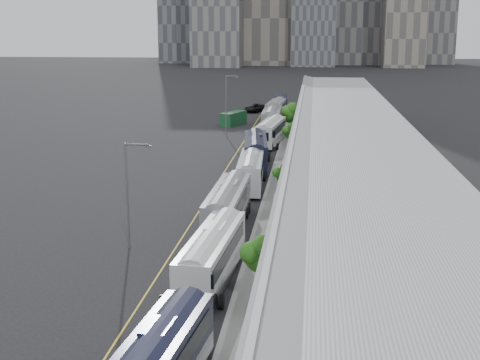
# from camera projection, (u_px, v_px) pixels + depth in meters

# --- Properties ---
(sidewalk) EXTENTS (10.00, 170.00, 0.12)m
(sidewalk) POSITION_uv_depth(u_px,v_px,m) (313.00, 209.00, 62.63)
(sidewalk) COLOR gray
(sidewalk) RESTS_ON ground
(lane_line) EXTENTS (0.12, 160.00, 0.02)m
(lane_line) POSITION_uv_depth(u_px,v_px,m) (202.00, 206.00, 63.76)
(lane_line) COLOR gold
(lane_line) RESTS_ON ground
(depot) EXTENTS (12.45, 160.40, 7.20)m
(depot) POSITION_uv_depth(u_px,v_px,m) (357.00, 174.00, 61.44)
(depot) COLOR gray
(depot) RESTS_ON ground
(bus_2) EXTENTS (3.17, 12.23, 3.54)m
(bus_2) POSITION_uv_depth(u_px,v_px,m) (212.00, 260.00, 44.29)
(bus_2) COLOR silver
(bus_2) RESTS_ON ground
(bus_3) EXTENTS (2.85, 12.79, 3.73)m
(bus_3) POSITION_uv_depth(u_px,v_px,m) (228.00, 210.00, 56.31)
(bus_3) COLOR gray
(bus_3) RESTS_ON ground
(bus_4) EXTENTS (3.07, 12.31, 3.57)m
(bus_4) POSITION_uv_depth(u_px,v_px,m) (251.00, 174.00, 70.97)
(bus_4) COLOR silver
(bus_4) RESTS_ON ground
(bus_5) EXTENTS (3.94, 13.52, 3.90)m
(bus_5) POSITION_uv_depth(u_px,v_px,m) (256.00, 154.00, 81.53)
(bus_5) COLOR black
(bus_5) RESTS_ON ground
(bus_6) EXTENTS (3.82, 12.80, 3.69)m
(bus_6) POSITION_uv_depth(u_px,v_px,m) (271.00, 134.00, 97.63)
(bus_6) COLOR silver
(bus_6) RESTS_ON ground
(bus_7) EXTENTS (3.08, 13.92, 4.06)m
(bus_7) POSITION_uv_depth(u_px,v_px,m) (272.00, 121.00, 110.09)
(bus_7) COLOR gray
(bus_7) RESTS_ON ground
(bus_8) EXTENTS (3.31, 12.74, 3.68)m
(bus_8) POSITION_uv_depth(u_px,v_px,m) (276.00, 111.00, 124.70)
(bus_8) COLOR #A1A3AA
(bus_8) RESTS_ON ground
(bus_9) EXTENTS (3.16, 12.10, 3.50)m
(bus_9) POSITION_uv_depth(u_px,v_px,m) (281.00, 104.00, 137.01)
(bus_9) COLOR black
(bus_9) RESTS_ON ground
(tree_1) EXTENTS (1.88, 1.88, 4.34)m
(tree_1) POSITION_uv_depth(u_px,v_px,m) (260.00, 253.00, 39.97)
(tree_1) COLOR black
(tree_1) RESTS_ON ground
(tree_2) EXTENTS (1.30, 1.30, 4.00)m
(tree_2) POSITION_uv_depth(u_px,v_px,m) (283.00, 175.00, 61.98)
(tree_2) COLOR black
(tree_2) RESTS_ON ground
(tree_3) EXTENTS (1.63, 1.63, 4.48)m
(tree_3) POSITION_uv_depth(u_px,v_px,m) (291.00, 132.00, 86.07)
(tree_3) COLOR black
(tree_3) RESTS_ON ground
(tree_4) EXTENTS (2.91, 2.91, 5.23)m
(tree_4) POSITION_uv_depth(u_px,v_px,m) (291.00, 111.00, 106.15)
(tree_4) COLOR black
(tree_4) RESTS_ON ground
(street_lamp_near) EXTENTS (2.04, 0.22, 8.19)m
(street_lamp_near) POSITION_uv_depth(u_px,v_px,m) (130.00, 188.00, 50.54)
(street_lamp_near) COLOR #59595E
(street_lamp_near) RESTS_ON ground
(street_lamp_far) EXTENTS (2.04, 0.22, 9.53)m
(street_lamp_far) POSITION_uv_depth(u_px,v_px,m) (227.00, 102.00, 104.38)
(street_lamp_far) COLOR #59595E
(street_lamp_far) RESTS_ON ground
(shipping_container) EXTENTS (4.27, 6.58, 2.35)m
(shipping_container) POSITION_uv_depth(u_px,v_px,m) (233.00, 119.00, 117.47)
(shipping_container) COLOR #144122
(shipping_container) RESTS_ON ground
(suv) EXTENTS (5.00, 6.61, 1.67)m
(suv) POSITION_uv_depth(u_px,v_px,m) (256.00, 108.00, 136.54)
(suv) COLOR black
(suv) RESTS_ON ground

